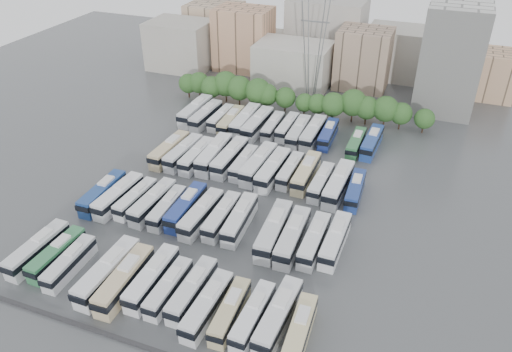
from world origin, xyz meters
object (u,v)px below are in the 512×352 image
at_px(bus_r3_s3, 231,121).
at_px(bus_r3_s13, 372,142).
at_px(bus_r3_s1, 206,115).
at_px(bus_r0_s2, 70,263).
at_px(bus_r3_s6, 273,126).
at_px(bus_r0_s6, 152,278).
at_px(bus_r0_s12, 278,316).
at_px(bus_r0_s7, 169,288).
at_px(bus_r0_s5, 125,280).
at_px(bus_r3_s5, 258,124).
at_px(bus_r2_s11, 321,182).
at_px(bus_r2_s5, 230,157).
at_px(bus_r0_s9, 207,305).
at_px(bus_r3_s9, 313,133).
at_px(bus_r0_s0, 38,249).
at_px(bus_r1_s4, 167,208).
at_px(bus_r1_s11, 293,236).
at_px(bus_r3_s2, 221,118).
at_px(bus_r3_s12, 356,143).
at_px(bus_r2_s10, 306,173).
at_px(bus_r1_s10, 274,230).
at_px(bus_r2_s9, 290,170).
at_px(bus_r3_s8, 298,132).
at_px(bus_r0_s8, 192,290).
at_px(bus_r3_s7, 287,127).
at_px(bus_r2_s7, 259,164).
at_px(bus_r2_s8, 273,169).
at_px(bus_r0_s11, 253,316).
at_px(bus_r1_s13, 335,240).
at_px(bus_r2_s13, 355,190).
at_px(apartment_tower, 451,60).
at_px(bus_r1_s5, 186,207).
at_px(bus_r1_s6, 201,214).
at_px(bus_r1_s2, 136,198).
at_px(bus_r0_s13, 300,331).
at_px(bus_r2_s6, 244,163).
at_px(bus_r1_s1, 118,196).
at_px(bus_r1_s12, 314,240).
at_px(bus_r0_s1, 57,254).
at_px(bus_r3_s4, 245,120).
at_px(electricity_pylon, 315,32).
at_px(bus_r1_s3, 153,202).
at_px(bus_r3_s0, 195,111).
at_px(bus_r2_s4, 214,154).
at_px(bus_r1_s7, 222,216).
at_px(bus_r1_s8, 240,219).
at_px(bus_r0_s4, 108,272).

bearing_deg(bus_r3_s3, bus_r3_s13, 0.07).
distance_m(bus_r3_s1, bus_r3_s3, 6.78).
relative_size(bus_r0_s2, bus_r3_s6, 0.98).
relative_size(bus_r0_s6, bus_r0_s12, 0.97).
relative_size(bus_r0_s7, bus_r3_s6, 0.97).
relative_size(bus_r0_s5, bus_r3_s5, 0.96).
bearing_deg(bus_r2_s11, bus_r2_s5, 175.63).
height_order(bus_r0_s9, bus_r3_s9, bus_r3_s9).
bearing_deg(bus_r0_s0, bus_r0_s7, 1.95).
bearing_deg(bus_r1_s4, bus_r0_s9, -49.66).
bearing_deg(bus_r3_s13, bus_r1_s11, -97.23).
distance_m(bus_r3_s2, bus_r3_s3, 3.36).
bearing_deg(bus_r3_s12, bus_r3_s13, 24.99).
height_order(bus_r2_s10, bus_r3_s2, bus_r2_s10).
bearing_deg(bus_r0_s2, bus_r1_s10, 32.50).
relative_size(bus_r2_s9, bus_r3_s8, 0.89).
bearing_deg(bus_r0_s8, bus_r3_s7, 94.47).
bearing_deg(bus_r2_s7, bus_r0_s6, -92.67).
bearing_deg(bus_r2_s8, bus_r0_s2, -117.17).
bearing_deg(bus_r0_s11, bus_r1_s13, 72.60).
height_order(bus_r2_s13, bus_r3_s5, bus_r3_s5).
bearing_deg(apartment_tower, bus_r1_s5, -121.68).
height_order(bus_r3_s7, bus_r3_s8, bus_r3_s8).
distance_m(bus_r1_s4, bus_r3_s9, 40.09).
bearing_deg(bus_r2_s9, bus_r3_s7, 110.40).
relative_size(bus_r3_s3, bus_r3_s5, 0.91).
bearing_deg(bus_r1_s6, bus_r1_s4, -175.68).
relative_size(bus_r1_s2, bus_r3_s5, 0.82).
distance_m(bus_r0_s7, bus_r2_s10, 38.12).
height_order(bus_r0_s2, bus_r1_s2, bus_r1_s2).
distance_m(bus_r2_s5, bus_r3_s8, 18.89).
bearing_deg(bus_r3_s1, bus_r2_s7, -38.48).
relative_size(bus_r0_s13, bus_r2_s6, 1.03).
bearing_deg(bus_r2_s5, bus_r0_s7, -78.72).
bearing_deg(bus_r1_s1, bus_r0_s8, -32.25).
bearing_deg(bus_r1_s12, bus_r0_s1, -154.51).
xyz_separation_m(bus_r0_s9, bus_r1_s12, (9.95, 18.75, 0.02)).
distance_m(bus_r0_s11, bus_r1_s10, 18.20).
height_order(apartment_tower, bus_r3_s4, apartment_tower).
height_order(electricity_pylon, bus_r1_s3, electricity_pylon).
relative_size(bus_r0_s12, bus_r3_s2, 1.16).
height_order(bus_r3_s0, bus_r3_s12, bus_r3_s0).
bearing_deg(bus_r1_s4, bus_r0_s11, -39.35).
distance_m(bus_r1_s4, bus_r3_s12, 44.31).
xyz_separation_m(bus_r0_s7, bus_r2_s4, (-10.06, 36.85, 0.43)).
bearing_deg(electricity_pylon, bus_r3_s12, -52.54).
bearing_deg(bus_r1_s7, bus_r1_s10, -5.22).
distance_m(bus_r1_s12, bus_r2_s8, 22.38).
bearing_deg(bus_r1_s8, bus_r0_s0, -148.02).
bearing_deg(bus_r0_s4, bus_r3_s3, 94.49).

